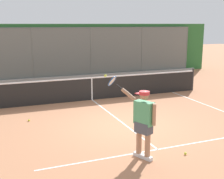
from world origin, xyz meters
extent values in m
plane|color=#B27551|center=(0.00, 0.00, 0.00)|extent=(60.00, 60.00, 0.00)
cube|color=white|center=(0.00, 1.91, 0.00)|extent=(6.12, 0.05, 0.01)
cube|color=white|center=(0.00, -0.81, 0.00)|extent=(0.05, 5.44, 0.01)
cylinder|color=slate|center=(-8.47, -8.95, 1.46)|extent=(0.07, 0.07, 2.93)
cylinder|color=slate|center=(-5.08, -8.95, 1.46)|extent=(0.07, 0.07, 2.93)
cylinder|color=slate|center=(-1.69, -8.95, 1.46)|extent=(0.07, 0.07, 2.93)
cylinder|color=slate|center=(1.69, -8.95, 1.46)|extent=(0.07, 0.07, 2.93)
cylinder|color=slate|center=(0.00, -8.95, 2.89)|extent=(16.94, 0.05, 0.05)
cube|color=slate|center=(0.00, -8.95, 1.46)|extent=(16.94, 0.02, 2.93)
cube|color=#2D6B33|center=(0.00, -9.60, 1.56)|extent=(19.94, 0.90, 3.11)
cube|color=#ADADA8|center=(0.00, -8.77, 0.07)|extent=(17.94, 0.18, 0.15)
cylinder|color=#2D2D2D|center=(-5.03, -3.52, 0.54)|extent=(0.09, 0.09, 1.07)
cube|color=black|center=(0.00, -3.52, 0.46)|extent=(9.99, 0.02, 0.91)
cube|color=white|center=(0.00, -3.52, 0.94)|extent=(9.99, 0.04, 0.05)
cube|color=white|center=(0.00, -3.52, 0.46)|extent=(0.05, 0.04, 0.91)
cube|color=silver|center=(0.52, 2.33, 0.04)|extent=(0.21, 0.28, 0.09)
cylinder|color=#A87A5B|center=(0.52, 2.33, 0.47)|extent=(0.13, 0.13, 0.75)
cube|color=silver|center=(0.63, 2.10, 0.04)|extent=(0.21, 0.28, 0.09)
cylinder|color=#A87A5B|center=(0.63, 2.10, 0.47)|extent=(0.13, 0.13, 0.75)
cube|color=#474C56|center=(0.57, 2.21, 0.76)|extent=(0.36, 0.45, 0.26)
cube|color=#4C9E6B|center=(0.57, 2.21, 1.11)|extent=(0.38, 0.51, 0.54)
cylinder|color=#A87A5B|center=(0.46, 2.47, 1.14)|extent=(0.08, 0.08, 0.50)
cylinder|color=#A87A5B|center=(0.80, 1.83, 1.49)|extent=(0.31, 0.33, 0.28)
sphere|color=#A87A5B|center=(0.57, 2.21, 1.53)|extent=(0.21, 0.21, 0.21)
cylinder|color=red|center=(0.57, 2.21, 1.59)|extent=(0.32, 0.32, 0.08)
cube|color=red|center=(0.62, 2.11, 1.56)|extent=(0.24, 0.24, 0.02)
cylinder|color=black|center=(0.96, 1.66, 1.65)|extent=(0.14, 0.15, 0.13)
torus|color=#28569E|center=(1.09, 1.52, 1.77)|extent=(0.34, 0.33, 0.26)
cylinder|color=silver|center=(1.09, 1.52, 1.77)|extent=(0.28, 0.27, 0.21)
sphere|color=#D6E042|center=(1.21, 1.39, 1.89)|extent=(0.07, 0.07, 0.07)
sphere|color=#CCDB33|center=(2.78, -1.60, 0.03)|extent=(0.07, 0.07, 0.07)
sphere|color=#D6E042|center=(-0.47, 2.43, 0.03)|extent=(0.07, 0.07, 0.07)
camera|label=1|loc=(3.67, 8.05, 3.12)|focal=47.85mm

